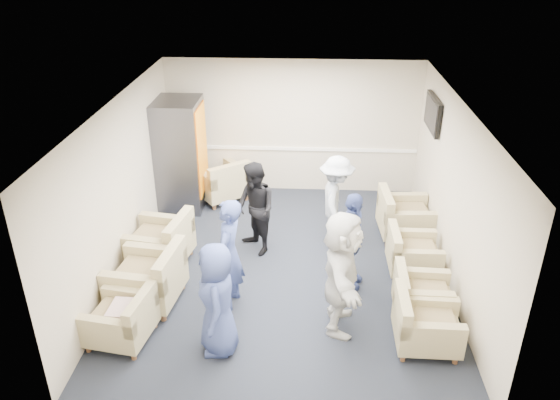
# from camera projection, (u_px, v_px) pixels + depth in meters

# --- Properties ---
(floor) EXTENTS (6.00, 6.00, 0.00)m
(floor) POSITION_uv_depth(u_px,v_px,m) (285.00, 268.00, 8.77)
(floor) COLOR black
(floor) RESTS_ON ground
(ceiling) EXTENTS (6.00, 6.00, 0.00)m
(ceiling) POSITION_uv_depth(u_px,v_px,m) (286.00, 105.00, 7.57)
(ceiling) COLOR white
(ceiling) RESTS_ON back_wall
(back_wall) EXTENTS (5.00, 0.02, 2.70)m
(back_wall) POSITION_uv_depth(u_px,v_px,m) (293.00, 127.00, 10.85)
(back_wall) COLOR beige
(back_wall) RESTS_ON floor
(front_wall) EXTENTS (5.00, 0.02, 2.70)m
(front_wall) POSITION_uv_depth(u_px,v_px,m) (272.00, 321.00, 5.49)
(front_wall) COLOR beige
(front_wall) RESTS_ON floor
(left_wall) EXTENTS (0.02, 6.00, 2.70)m
(left_wall) POSITION_uv_depth(u_px,v_px,m) (122.00, 188.00, 8.29)
(left_wall) COLOR beige
(left_wall) RESTS_ON floor
(right_wall) EXTENTS (0.02, 6.00, 2.70)m
(right_wall) POSITION_uv_depth(u_px,v_px,m) (455.00, 196.00, 8.04)
(right_wall) COLOR beige
(right_wall) RESTS_ON floor
(chair_rail) EXTENTS (4.98, 0.04, 0.06)m
(chair_rail) POSITION_uv_depth(u_px,v_px,m) (292.00, 149.00, 11.03)
(chair_rail) COLOR white
(chair_rail) RESTS_ON back_wall
(tv) EXTENTS (0.10, 1.00, 0.58)m
(tv) POSITION_uv_depth(u_px,v_px,m) (433.00, 114.00, 9.34)
(tv) COLOR black
(tv) RESTS_ON right_wall
(armchair_left_near) EXTENTS (0.90, 0.90, 0.62)m
(armchair_left_near) POSITION_uv_depth(u_px,v_px,m) (124.00, 321.00, 7.10)
(armchair_left_near) COLOR tan
(armchair_left_near) RESTS_ON floor
(armchair_left_mid) EXTENTS (1.06, 1.06, 0.76)m
(armchair_left_mid) POSITION_uv_depth(u_px,v_px,m) (150.00, 280.00, 7.82)
(armchair_left_mid) COLOR tan
(armchair_left_mid) RESTS_ON floor
(armchair_left_far) EXTENTS (1.07, 1.07, 0.74)m
(armchair_left_far) POSITION_uv_depth(u_px,v_px,m) (162.00, 244.00, 8.72)
(armchair_left_far) COLOR tan
(armchair_left_far) RESTS_ON floor
(armchair_right_near) EXTENTS (0.81, 0.81, 0.64)m
(armchair_right_near) POSITION_uv_depth(u_px,v_px,m) (423.00, 325.00, 7.02)
(armchair_right_near) COLOR tan
(armchair_right_near) RESTS_ON floor
(armchair_right_midnear) EXTENTS (0.81, 0.81, 0.63)m
(armchair_right_midnear) POSITION_uv_depth(u_px,v_px,m) (419.00, 298.00, 7.53)
(armchair_right_midnear) COLOR tan
(armchair_right_midnear) RESTS_ON floor
(armchair_right_midfar) EXTENTS (0.78, 0.78, 0.62)m
(armchair_right_midfar) POSITION_uv_depth(u_px,v_px,m) (410.00, 254.00, 8.55)
(armchair_right_midfar) COLOR tan
(armchair_right_midfar) RESTS_ON floor
(armchair_right_far) EXTENTS (0.93, 0.93, 0.71)m
(armchair_right_far) POSITION_uv_depth(u_px,v_px,m) (402.00, 218.00, 9.55)
(armchair_right_far) COLOR tan
(armchair_right_far) RESTS_ON floor
(armchair_corner) EXTENTS (1.26, 1.26, 0.72)m
(armchair_corner) POSITION_uv_depth(u_px,v_px,m) (222.00, 183.00, 10.85)
(armchair_corner) COLOR tan
(armchair_corner) RESTS_ON floor
(vending_machine) EXTENTS (0.85, 1.00, 2.11)m
(vending_machine) POSITION_uv_depth(u_px,v_px,m) (181.00, 155.00, 10.32)
(vending_machine) COLOR #4F4F57
(vending_machine) RESTS_ON floor
(backpack) EXTENTS (0.35, 0.31, 0.50)m
(backpack) POSITION_uv_depth(u_px,v_px,m) (166.00, 277.00, 8.08)
(backpack) COLOR black
(backpack) RESTS_ON floor
(pillow) EXTENTS (0.33, 0.42, 0.12)m
(pillow) POSITION_uv_depth(u_px,v_px,m) (122.00, 310.00, 7.04)
(pillow) COLOR beige
(pillow) RESTS_ON armchair_left_near
(person_front_left) EXTENTS (0.59, 0.81, 1.54)m
(person_front_left) POSITION_uv_depth(u_px,v_px,m) (217.00, 299.00, 6.75)
(person_front_left) COLOR #39498A
(person_front_left) RESTS_ON floor
(person_mid_left) EXTENTS (0.50, 0.67, 1.67)m
(person_mid_left) POSITION_uv_depth(u_px,v_px,m) (229.00, 255.00, 7.56)
(person_mid_left) COLOR #39498A
(person_mid_left) RESTS_ON floor
(person_back_left) EXTENTS (0.93, 0.97, 1.58)m
(person_back_left) POSITION_uv_depth(u_px,v_px,m) (255.00, 209.00, 8.89)
(person_back_left) COLOR black
(person_back_left) RESTS_ON floor
(person_back_right) EXTENTS (0.59, 1.02, 1.58)m
(person_back_right) POSITION_uv_depth(u_px,v_px,m) (336.00, 201.00, 9.15)
(person_back_right) COLOR white
(person_back_right) RESTS_ON floor
(person_mid_right) EXTENTS (0.59, 0.96, 1.53)m
(person_mid_right) POSITION_uv_depth(u_px,v_px,m) (351.00, 241.00, 8.02)
(person_mid_right) COLOR #39498A
(person_mid_right) RESTS_ON floor
(person_front_right) EXTENTS (0.63, 1.65, 1.74)m
(person_front_right) POSITION_uv_depth(u_px,v_px,m) (342.00, 272.00, 7.12)
(person_front_right) COLOR silver
(person_front_right) RESTS_ON floor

